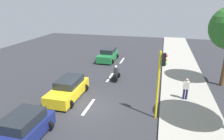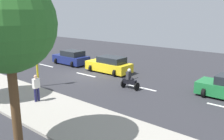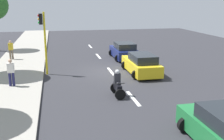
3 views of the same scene
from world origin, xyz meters
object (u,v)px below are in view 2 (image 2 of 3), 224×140
car_dark_blue (71,58)px  pedestrian_near_signal (36,87)px  street_tree_center (7,24)px  motorcycle (130,80)px  car_yellow_cab (109,65)px  traffic_light_corner (35,49)px

car_dark_blue → pedestrian_near_signal: pedestrian_near_signal is taller
street_tree_center → motorcycle: bearing=-172.6°
motorcycle → pedestrian_near_signal: 6.63m
car_yellow_cab → car_dark_blue: bearing=-91.1°
pedestrian_near_signal → street_tree_center: street_tree_center is taller
car_dark_blue → street_tree_center: size_ratio=0.58×
car_yellow_cab → pedestrian_near_signal: pedestrian_near_signal is taller
pedestrian_near_signal → traffic_light_corner: size_ratio=0.38×
car_yellow_cab → motorcycle: size_ratio=2.89×
car_dark_blue → traffic_light_corner: traffic_light_corner is taller
traffic_light_corner → street_tree_center: bearing=51.8°
pedestrian_near_signal → street_tree_center: 6.63m
car_dark_blue → street_tree_center: bearing=41.7°
car_yellow_cab → street_tree_center: size_ratio=0.63×
pedestrian_near_signal → traffic_light_corner: 3.99m
street_tree_center → traffic_light_corner: bearing=-128.2°
car_dark_blue → pedestrian_near_signal: 11.44m
pedestrian_near_signal → traffic_light_corner: bearing=-123.5°
pedestrian_near_signal → motorcycle: bearing=155.8°
traffic_light_corner → motorcycle: bearing=125.9°
car_yellow_cab → motorcycle: (2.81, 4.36, -0.07)m
motorcycle → pedestrian_near_signal: bearing=-24.2°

